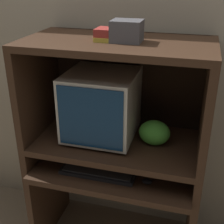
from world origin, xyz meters
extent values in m
cube|color=gray|center=(0.00, 0.60, 1.30)|extent=(6.00, 0.06, 2.60)
cube|color=#382316|center=(-0.48, 0.27, 0.33)|extent=(0.04, 0.54, 0.66)
cube|color=#382316|center=(0.48, 0.27, 0.33)|extent=(0.04, 0.54, 0.66)
cube|color=#382316|center=(0.00, 0.13, 0.64)|extent=(0.93, 0.34, 0.04)
cube|color=#382316|center=(-0.48, 0.27, 0.73)|extent=(0.04, 0.54, 0.15)
cube|color=#382316|center=(0.48, 0.27, 0.73)|extent=(0.04, 0.54, 0.15)
cube|color=#382316|center=(0.00, 0.27, 0.79)|extent=(0.93, 0.54, 0.04)
cube|color=#382316|center=(-0.48, 0.27, 1.10)|extent=(0.04, 0.54, 0.59)
cube|color=#382316|center=(0.48, 0.27, 1.10)|extent=(0.04, 0.54, 0.59)
cube|color=#382316|center=(0.00, 0.27, 1.38)|extent=(0.93, 0.54, 0.04)
cube|color=black|center=(0.00, 0.52, 1.10)|extent=(0.93, 0.01, 0.59)
cylinder|color=beige|center=(-0.10, 0.29, 0.82)|extent=(0.22, 0.22, 0.02)
cube|color=beige|center=(-0.10, 0.29, 1.02)|extent=(0.39, 0.39, 0.38)
cube|color=navy|center=(-0.10, 0.09, 1.02)|extent=(0.36, 0.01, 0.34)
cube|color=black|center=(-0.07, 0.12, 0.67)|extent=(0.43, 0.14, 0.02)
cube|color=#333335|center=(-0.07, 0.12, 0.68)|extent=(0.40, 0.11, 0.01)
ellipsoid|color=black|center=(0.22, 0.10, 0.67)|extent=(0.06, 0.04, 0.03)
ellipsoid|color=green|center=(0.22, 0.28, 0.88)|extent=(0.18, 0.13, 0.15)
cube|color=gold|center=(-0.03, 0.25, 1.41)|extent=(0.16, 0.14, 0.02)
cube|color=maroon|center=(-0.01, 0.24, 1.44)|extent=(0.18, 0.11, 0.04)
cube|color=#4C4C51|center=(0.05, 0.25, 1.45)|extent=(0.15, 0.13, 0.11)
camera|label=1|loc=(0.41, -1.29, 1.74)|focal=50.00mm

